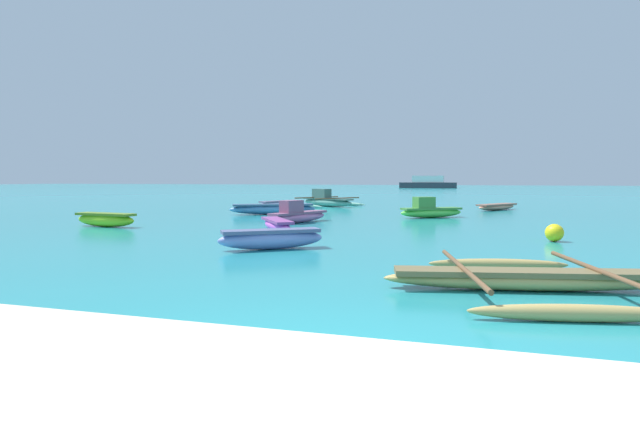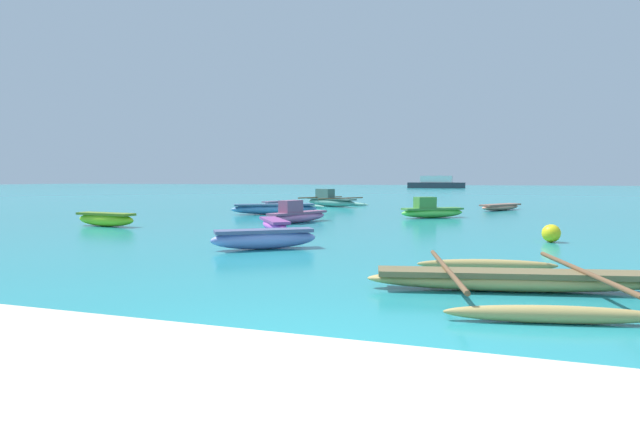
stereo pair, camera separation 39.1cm
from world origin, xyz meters
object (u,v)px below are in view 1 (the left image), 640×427
moored_boat_6 (497,207)px  moored_boat_7 (430,210)px  mooring_buoy_0 (554,233)px  moored_boat_4 (277,225)px  moored_boat_2 (528,279)px  moored_boat_8 (277,203)px  distant_ferry (428,183)px  moored_boat_1 (326,201)px  moored_boat_9 (273,209)px  moored_boat_5 (297,215)px  moored_boat_0 (106,219)px  moored_boat_3 (271,238)px

moored_boat_6 → moored_boat_7: (-2.89, -5.94, 0.12)m
moored_boat_6 → mooring_buoy_0: bearing=-141.9°
moored_boat_4 → moored_boat_6: (6.94, 12.72, -0.03)m
moored_boat_2 → moored_boat_8: size_ratio=1.66×
distant_ferry → moored_boat_1: bearing=-91.3°
moored_boat_7 → moored_boat_9: moored_boat_7 is taller
moored_boat_2 → moored_boat_7: (-2.35, 13.17, 0.14)m
moored_boat_5 → moored_boat_4: bearing=-150.4°
moored_boat_0 → moored_boat_9: bearing=71.9°
moored_boat_8 → moored_boat_0: bearing=-160.6°
moored_boat_2 → distant_ferry: (-7.38, 77.31, 0.67)m
moored_boat_1 → moored_boat_7: (6.32, -6.71, -0.02)m
moored_boat_0 → mooring_buoy_0: moored_boat_0 is taller
moored_boat_9 → distant_ferry: size_ratio=0.40×
moored_boat_5 → moored_boat_9: (-2.43, 3.68, -0.03)m
moored_boat_7 → moored_boat_6: bearing=30.2°
moored_boat_3 → mooring_buoy_0: mooring_buoy_0 is taller
moored_boat_2 → moored_boat_9: moored_boat_9 is taller
moored_boat_3 → moored_boat_6: size_ratio=0.81×
moored_boat_9 → moored_boat_4: bearing=-95.1°
moored_boat_1 → moored_boat_4: moored_boat_1 is taller
moored_boat_7 → moored_boat_8: (-8.81, 5.31, -0.10)m
moored_boat_4 → moored_boat_6: bearing=116.6°
moored_boat_3 → moored_boat_9: size_ratio=0.61×
moored_boat_6 → moored_boat_8: 11.72m
moored_boat_3 → moored_boat_4: moored_boat_3 is taller
moored_boat_0 → moored_boat_4: size_ratio=1.06×
moored_boat_6 → distant_ferry: 58.74m
moored_boat_7 → moored_boat_9: 6.88m
moored_boat_1 → moored_boat_9: (-0.56, -6.79, -0.07)m
moored_boat_2 → distant_ferry: size_ratio=0.45×
moored_boat_1 → moored_boat_5: bearing=-47.5°
moored_boat_2 → moored_boat_6: 19.12m
moored_boat_3 → mooring_buoy_0: size_ratio=5.03×
moored_boat_2 → moored_boat_8: bearing=109.1°
moored_boat_2 → moored_boat_4: size_ratio=1.80×
moored_boat_0 → moored_boat_7: (10.05, 7.04, 0.05)m
moored_boat_2 → mooring_buoy_0: mooring_buoy_0 is taller
moored_boat_8 → moored_boat_9: (1.93, -5.39, 0.06)m
moored_boat_1 → moored_boat_3: size_ratio=1.96×
moored_boat_9 → moored_boat_0: bearing=-142.5°
moored_boat_9 → moored_boat_3: bearing=-96.2°
moored_boat_8 → moored_boat_6: bearing=-61.8°
moored_boat_5 → mooring_buoy_0: 8.70m
moored_boat_2 → moored_boat_9: (-9.23, 13.09, 0.10)m
moored_boat_1 → moored_boat_8: bearing=-118.2°
moored_boat_2 → mooring_buoy_0: size_ratio=9.16×
moored_boat_5 → moored_boat_6: size_ratio=1.05×
moored_boat_7 → moored_boat_8: size_ratio=1.06×
moored_boat_2 → moored_boat_3: 5.85m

